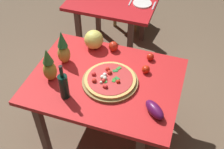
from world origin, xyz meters
name	(u,v)px	position (x,y,z in m)	size (l,w,h in m)	color
ground_plane	(106,130)	(0.00, 0.00, 0.00)	(10.00, 10.00, 0.00)	brown
display_table	(105,86)	(0.00, 0.00, 0.67)	(1.29, 0.97, 0.75)	brown
background_table	(113,8)	(-0.37, 1.30, 0.64)	(1.05, 0.75, 0.75)	brown
pizza_board	(110,82)	(0.05, -0.03, 0.77)	(0.48, 0.48, 0.03)	olive
pizza	(109,79)	(0.05, -0.03, 0.79)	(0.43, 0.43, 0.06)	#E1AD5A
wine_bottle	(64,86)	(-0.24, -0.28, 0.88)	(0.08, 0.08, 0.33)	black
pineapple_left	(49,66)	(-0.44, -0.14, 0.90)	(0.11, 0.11, 0.32)	#AF9734
pineapple_right	(63,49)	(-0.42, 0.10, 0.90)	(0.11, 0.11, 0.33)	#AD8C38
melon	(94,40)	(-0.25, 0.38, 0.85)	(0.18, 0.18, 0.18)	#DDD35F
bell_pepper	(113,46)	(-0.06, 0.40, 0.80)	(0.09, 0.09, 0.10)	red
eggplant	(155,110)	(0.48, -0.23, 0.80)	(0.20, 0.09, 0.09)	#4F0F40
tomato_beside_pepper	(146,69)	(0.31, 0.19, 0.79)	(0.07, 0.07, 0.07)	red
tomato_by_bottle	(150,57)	(0.31, 0.37, 0.79)	(0.07, 0.07, 0.07)	red
dinner_plate	(142,3)	(-0.01, 1.31, 0.76)	(0.22, 0.22, 0.02)	white
fork_utensil	(131,2)	(-0.15, 1.31, 0.76)	(0.02, 0.18, 0.01)	silver
knife_utensil	(154,6)	(0.13, 1.31, 0.76)	(0.02, 0.18, 0.01)	silver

